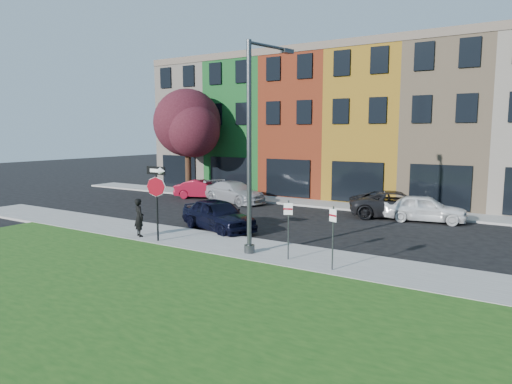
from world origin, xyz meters
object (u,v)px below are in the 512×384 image
Objects in this scene: stop_sign at (156,188)px; man at (139,217)px; sedan_near at (218,215)px; street_lamp at (253,148)px.

stop_sign is 1.91m from man.
stop_sign reaches higher than man.
man is (-1.28, 0.20, -1.40)m from stop_sign.
street_lamp is at bearing -107.24° from sedan_near.
stop_sign is 1.87× the size of man.
sedan_near is (1.88, 3.26, -0.20)m from man.
sedan_near is 5.74m from street_lamp.
sedan_near is at bearing 82.95° from stop_sign.
stop_sign is 0.66× the size of sedan_near.
man is at bearing -162.94° from street_lamp.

